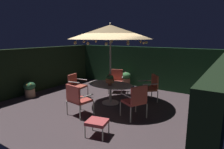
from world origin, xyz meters
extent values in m
cube|color=#45383C|center=(0.00, 0.00, -0.01)|extent=(7.46, 6.59, 0.02)
cube|color=black|center=(0.00, 3.15, 0.96)|extent=(7.46, 0.30, 1.91)
cube|color=black|center=(-3.58, 0.00, 0.96)|extent=(0.30, 6.59, 1.91)
cube|color=black|center=(3.58, 0.00, 0.96)|extent=(0.30, 6.59, 1.91)
cylinder|color=beige|center=(0.07, 0.32, 0.01)|extent=(0.61, 0.61, 0.03)
cylinder|color=beige|center=(0.07, 0.32, 0.34)|extent=(0.09, 0.09, 0.68)
ellipsoid|color=#B6ACA1|center=(0.07, 0.32, 0.70)|extent=(1.78, 1.20, 0.03)
cylinder|color=silver|center=(0.07, 0.32, 1.24)|extent=(0.06, 0.06, 2.48)
cone|color=tan|center=(0.07, 0.32, 2.55)|extent=(2.87, 2.87, 0.48)
sphere|color=silver|center=(0.07, 0.32, 2.83)|extent=(0.07, 0.07, 0.07)
sphere|color=#F9DB8C|center=(1.31, 0.36, 2.20)|extent=(0.09, 0.09, 0.09)
sphere|color=#F9DB8C|center=(1.15, 0.92, 2.20)|extent=(0.09, 0.09, 0.09)
sphere|color=#F9DB8C|center=(0.72, 1.38, 2.20)|extent=(0.09, 0.09, 0.09)
sphere|color=#F9DB8C|center=(0.09, 1.56, 2.20)|extent=(0.09, 0.09, 0.09)
sphere|color=#F9DB8C|center=(-0.56, 1.38, 2.20)|extent=(0.09, 0.09, 0.09)
sphere|color=#F9DB8C|center=(-1.01, 0.91, 2.20)|extent=(0.09, 0.09, 0.09)
sphere|color=#F9DB8C|center=(-1.16, 0.37, 2.20)|extent=(0.09, 0.09, 0.09)
sphere|color=#F9DB8C|center=(-1.01, -0.27, 2.20)|extent=(0.09, 0.09, 0.09)
sphere|color=#F9DB8C|center=(-0.57, -0.73, 2.20)|extent=(0.09, 0.09, 0.09)
sphere|color=#F9DB8C|center=(0.12, -0.91, 2.20)|extent=(0.09, 0.09, 0.09)
sphere|color=#F9DB8C|center=(0.66, -0.76, 2.20)|extent=(0.09, 0.09, 0.09)
sphere|color=#F9DB8C|center=(1.12, -0.33, 2.20)|extent=(0.09, 0.09, 0.09)
cylinder|color=#A86549|center=(0.16, 0.15, 0.77)|extent=(0.13, 0.13, 0.11)
cylinder|color=#AC6C42|center=(0.16, 0.15, 0.89)|extent=(0.29, 0.29, 0.13)
ellipsoid|color=#2F6639|center=(0.16, 0.15, 1.01)|extent=(0.26, 0.26, 0.16)
sphere|color=#C72542|center=(0.16, 0.15, 1.07)|extent=(0.09, 0.09, 0.09)
cylinder|color=silver|center=(0.96, -0.45, 0.22)|extent=(0.04, 0.04, 0.45)
cylinder|color=silver|center=(1.23, 0.08, 0.22)|extent=(0.04, 0.04, 0.45)
cylinder|color=silver|center=(1.44, -0.69, 0.22)|extent=(0.04, 0.04, 0.45)
cylinder|color=silver|center=(1.71, -0.17, 0.22)|extent=(0.04, 0.04, 0.45)
cube|color=#C34C43|center=(1.34, -0.31, 0.48)|extent=(0.73, 0.75, 0.07)
cube|color=#C34C43|center=(1.57, -0.43, 0.77)|extent=(0.31, 0.53, 0.50)
cylinder|color=silver|center=(1.20, -0.57, 0.73)|extent=(0.48, 0.27, 0.04)
cylinder|color=silver|center=(1.47, -0.05, 0.73)|extent=(0.48, 0.27, 0.04)
cylinder|color=silver|center=(1.08, 0.89, 0.21)|extent=(0.04, 0.04, 0.43)
cylinder|color=silver|center=(0.69, 1.30, 0.21)|extent=(0.04, 0.04, 0.43)
cylinder|color=silver|center=(1.50, 1.30, 0.21)|extent=(0.04, 0.04, 0.43)
cylinder|color=silver|center=(1.11, 1.71, 0.21)|extent=(0.04, 0.04, 0.43)
cube|color=#B9563B|center=(1.09, 1.30, 0.46)|extent=(0.80, 0.80, 0.07)
cube|color=#B9563B|center=(1.30, 1.50, 0.74)|extent=(0.42, 0.43, 0.49)
cylinder|color=silver|center=(1.29, 1.10, 0.71)|extent=(0.43, 0.42, 0.04)
cylinder|color=silver|center=(0.90, 1.50, 0.71)|extent=(0.43, 0.42, 0.04)
cylinder|color=silver|center=(-0.13, 1.49, 0.20)|extent=(0.04, 0.04, 0.41)
cylinder|color=silver|center=(-0.66, 1.25, 0.20)|extent=(0.04, 0.04, 0.41)
cylinder|color=silver|center=(-0.35, 1.98, 0.20)|extent=(0.04, 0.04, 0.41)
cylinder|color=silver|center=(-0.88, 1.74, 0.20)|extent=(0.04, 0.04, 0.41)
cube|color=#BC5546|center=(-0.51, 1.61, 0.44)|extent=(0.73, 0.71, 0.07)
cube|color=#BC5546|center=(-0.61, 1.85, 0.72)|extent=(0.53, 0.28, 0.49)
cylinder|color=silver|center=(-0.24, 1.73, 0.67)|extent=(0.24, 0.49, 0.04)
cylinder|color=silver|center=(-0.77, 1.50, 0.67)|extent=(0.24, 0.49, 0.04)
cylinder|color=beige|center=(-1.09, 0.44, 0.21)|extent=(0.04, 0.04, 0.43)
cylinder|color=beige|center=(-1.02, -0.10, 0.21)|extent=(0.04, 0.04, 0.43)
cylinder|color=beige|center=(-1.63, 0.36, 0.21)|extent=(0.04, 0.04, 0.43)
cylinder|color=beige|center=(-1.56, -0.18, 0.21)|extent=(0.04, 0.04, 0.43)
cube|color=#B24E3D|center=(-1.33, 0.13, 0.46)|extent=(0.60, 0.60, 0.07)
cube|color=#B24E3D|center=(-1.58, 0.09, 0.72)|extent=(0.13, 0.52, 0.43)
cylinder|color=beige|center=(-1.36, 0.40, 0.69)|extent=(0.52, 0.11, 0.04)
cylinder|color=beige|center=(-1.29, -0.14, 0.69)|extent=(0.52, 0.11, 0.04)
cylinder|color=beige|center=(-0.39, -0.77, 0.22)|extent=(0.04, 0.04, 0.44)
cylinder|color=beige|center=(0.23, -0.85, 0.22)|extent=(0.04, 0.04, 0.44)
cylinder|color=beige|center=(-0.46, -1.30, 0.22)|extent=(0.04, 0.04, 0.44)
cylinder|color=beige|center=(0.16, -1.39, 0.22)|extent=(0.04, 0.04, 0.44)
cube|color=#B4463D|center=(-0.11, -1.08, 0.47)|extent=(0.67, 0.61, 0.07)
cube|color=#B4463D|center=(-0.15, -1.33, 0.75)|extent=(0.60, 0.14, 0.48)
cylinder|color=beige|center=(-0.42, -1.03, 0.67)|extent=(0.10, 0.52, 0.04)
cylinder|color=beige|center=(0.20, -1.12, 0.67)|extent=(0.10, 0.52, 0.04)
cylinder|color=beige|center=(0.84, -1.66, 0.16)|extent=(0.03, 0.03, 0.32)
cylinder|color=beige|center=(1.28, -1.55, 0.16)|extent=(0.03, 0.03, 0.32)
cylinder|color=beige|center=(0.93, -2.05, 0.16)|extent=(0.03, 0.03, 0.32)
cylinder|color=beige|center=(1.37, -1.94, 0.16)|extent=(0.03, 0.03, 0.32)
cube|color=#C0474A|center=(1.10, -1.80, 0.36)|extent=(0.58, 0.53, 0.08)
cylinder|color=tan|center=(-3.03, -0.86, 0.17)|extent=(0.39, 0.39, 0.33)
ellipsoid|color=#2B623B|center=(-3.03, -0.86, 0.46)|extent=(0.47, 0.47, 0.33)
sphere|color=#E2D153|center=(-2.86, -0.91, 0.55)|extent=(0.07, 0.07, 0.07)
sphere|color=yellow|center=(-2.96, -0.77, 0.56)|extent=(0.06, 0.06, 0.06)
sphere|color=#E3CF4B|center=(-3.13, -0.81, 0.53)|extent=(0.08, 0.08, 0.08)
sphere|color=yellow|center=(-3.14, -0.99, 0.48)|extent=(0.07, 0.07, 0.07)
sphere|color=#EBC84B|center=(-2.95, -1.02, 0.55)|extent=(0.07, 0.07, 0.07)
cylinder|color=#A1644D|center=(-0.61, 2.71, 0.20)|extent=(0.41, 0.41, 0.40)
ellipsoid|color=#36723C|center=(-0.61, 2.71, 0.53)|extent=(0.46, 0.46, 0.32)
sphere|color=#B2428D|center=(-0.49, 2.71, 0.61)|extent=(0.10, 0.10, 0.10)
sphere|color=#AC3C89|center=(-0.52, 2.87, 0.59)|extent=(0.08, 0.08, 0.08)
sphere|color=#B4317D|center=(-0.70, 2.80, 0.64)|extent=(0.11, 0.11, 0.11)
sphere|color=#A82C7C|center=(-0.77, 2.72, 0.57)|extent=(0.10, 0.10, 0.10)
sphere|color=#B33686|center=(-0.71, 2.57, 0.54)|extent=(0.09, 0.09, 0.09)
sphere|color=#B53F71|center=(-0.59, 2.60, 0.60)|extent=(0.11, 0.11, 0.11)
cylinder|color=beige|center=(-1.43, 2.84, 0.14)|extent=(0.44, 0.44, 0.29)
ellipsoid|color=#1E531F|center=(-1.43, 2.84, 0.40)|extent=(0.41, 0.41, 0.28)
sphere|color=#C2392D|center=(-1.31, 2.84, 0.48)|extent=(0.08, 0.08, 0.08)
sphere|color=red|center=(-1.43, 2.98, 0.47)|extent=(0.10, 0.10, 0.10)
sphere|color=#CF3A3C|center=(-1.53, 2.83, 0.49)|extent=(0.10, 0.10, 0.10)
sphere|color=#C43435|center=(-1.42, 2.72, 0.43)|extent=(0.10, 0.10, 0.10)
cylinder|color=#A9633D|center=(3.23, -0.38, 0.14)|extent=(0.45, 0.45, 0.27)
ellipsoid|color=#256E36|center=(3.23, -0.38, 0.42)|extent=(0.53, 0.53, 0.37)
sphere|color=silver|center=(3.44, -0.33, 0.46)|extent=(0.10, 0.10, 0.10)
sphere|color=silver|center=(3.16, -0.24, 0.52)|extent=(0.09, 0.09, 0.09)
sphere|color=beige|center=(3.08, -0.53, 0.53)|extent=(0.06, 0.06, 0.06)
cylinder|color=olive|center=(3.03, 1.01, 0.13)|extent=(0.46, 0.46, 0.26)
ellipsoid|color=#26582E|center=(3.03, 1.01, 0.38)|extent=(0.44, 0.44, 0.31)
sphere|color=yellow|center=(3.19, 1.01, 0.39)|extent=(0.09, 0.09, 0.09)
sphere|color=#E3D54A|center=(3.10, 1.13, 0.41)|extent=(0.09, 0.09, 0.09)
sphere|color=#F1D855|center=(2.94, 1.12, 0.43)|extent=(0.09, 0.09, 0.09)
sphere|color=yellow|center=(2.94, 0.94, 0.47)|extent=(0.08, 0.08, 0.08)
sphere|color=yellow|center=(3.06, 0.90, 0.39)|extent=(0.10, 0.10, 0.10)
camera|label=1|loc=(3.77, -5.19, 2.41)|focal=30.51mm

